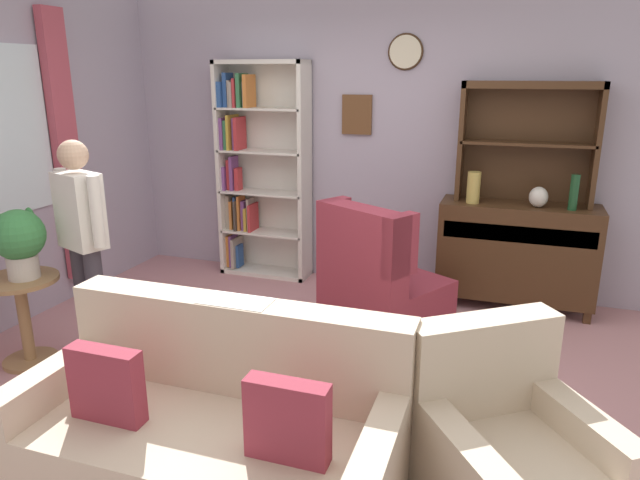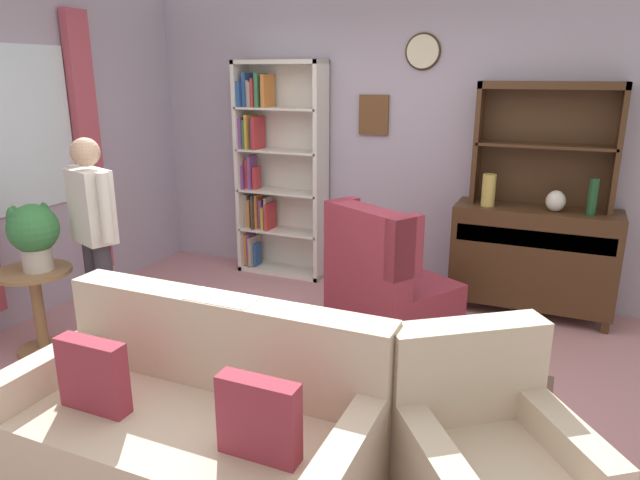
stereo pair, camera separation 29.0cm
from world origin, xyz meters
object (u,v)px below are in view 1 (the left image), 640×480
at_px(bookshelf, 257,169).
at_px(bottle_wine, 574,192).
at_px(couch_floral, 215,435).
at_px(vase_tall, 474,188).
at_px(sideboard_hutch, 529,126).
at_px(vase_round, 538,197).
at_px(wingback_chair, 379,287).
at_px(sideboard, 516,251).
at_px(book_stack, 295,356).
at_px(coffee_table, 311,364).
at_px(plant_stand, 23,311).
at_px(armchair_floral, 506,459).
at_px(potted_plant_large, 18,239).
at_px(person_reading, 83,235).

bearing_deg(bookshelf, bottle_wine, -3.49).
relative_size(bottle_wine, couch_floral, 0.16).
height_order(bookshelf, vase_tall, bookshelf).
xyz_separation_m(sideboard_hutch, vase_round, (0.13, -0.18, -0.55)).
distance_m(couch_floral, wingback_chair, 2.04).
distance_m(bookshelf, wingback_chair, 1.92).
bearing_deg(vase_tall, sideboard, 11.63).
relative_size(wingback_chair, book_stack, 5.92).
height_order(sideboard, sideboard_hutch, sideboard_hutch).
bearing_deg(sideboard_hutch, coffee_table, -115.43).
height_order(bookshelf, bottle_wine, bookshelf).
relative_size(sideboard_hutch, plant_stand, 1.73).
relative_size(vase_round, coffee_table, 0.21).
bearing_deg(couch_floral, book_stack, 75.57).
distance_m(wingback_chair, plant_stand, 2.57).
distance_m(sideboard, armchair_floral, 2.62).
relative_size(couch_floral, book_stack, 9.92).
bearing_deg(bookshelf, wingback_chair, -33.72).
height_order(vase_tall, potted_plant_large, vase_tall).
relative_size(couch_floral, plant_stand, 2.84).
distance_m(armchair_floral, book_stack, 1.22).
bearing_deg(coffee_table, couch_floral, -106.95).
xyz_separation_m(vase_round, bottle_wine, (0.26, -0.02, 0.06)).
height_order(bookshelf, person_reading, bookshelf).
bearing_deg(wingback_chair, book_stack, -96.58).
relative_size(bookshelf, sideboard_hutch, 1.91).
bearing_deg(book_stack, wingback_chair, 83.42).
height_order(armchair_floral, coffee_table, armchair_floral).
relative_size(sideboard_hutch, coffee_table, 1.38).
distance_m(sideboard_hutch, bottle_wine, 0.66).
height_order(vase_round, couch_floral, vase_round).
xyz_separation_m(sideboard, sideboard_hutch, (0.00, 0.11, 1.05)).
height_order(wingback_chair, plant_stand, wingback_chair).
bearing_deg(bottle_wine, book_stack, -125.12).
height_order(vase_tall, vase_round, vase_tall).
bearing_deg(vase_round, coffee_table, -119.97).
height_order(wingback_chair, coffee_table, wingback_chair).
bearing_deg(book_stack, bookshelf, 119.35).
distance_m(couch_floral, potted_plant_large, 2.09).
bearing_deg(armchair_floral, sideboard_hutch, 90.33).
xyz_separation_m(plant_stand, person_reading, (0.36, 0.26, 0.51)).
distance_m(sideboard_hutch, couch_floral, 3.53).
relative_size(couch_floral, potted_plant_large, 3.79).
bearing_deg(sideboard, sideboard_hutch, 90.00).
relative_size(bookshelf, armchair_floral, 1.96).
bearing_deg(potted_plant_large, couch_floral, -21.66).
bearing_deg(vase_round, armchair_floral, -92.57).
height_order(plant_stand, coffee_table, plant_stand).
height_order(couch_floral, plant_stand, couch_floral).
distance_m(sideboard, potted_plant_large, 3.87).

